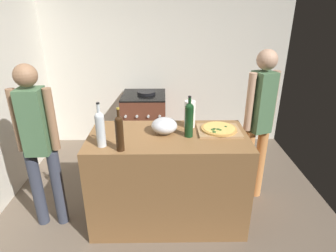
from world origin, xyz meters
TOP-DOWN VIEW (x-y plane):
  - ground_plane at (0.00, 1.28)m, footprint 3.87×3.15m
  - kitchen_wall_rear at (0.00, 2.60)m, footprint 3.87×0.10m
  - counter at (0.15, 0.69)m, footprint 1.48×0.73m
  - cutting_board at (0.63, 0.77)m, footprint 0.40×0.32m
  - pizza at (0.63, 0.77)m, footprint 0.34×0.34m
  - mixing_bowl at (0.12, 0.74)m, footprint 0.24×0.24m
  - paper_towel_roll at (0.36, 0.89)m, footprint 0.11×0.11m
  - wine_bottle_green at (0.34, 0.67)m, footprint 0.08×0.08m
  - wine_bottle_amber at (-0.42, 0.48)m, footprint 0.08×0.08m
  - wine_bottle_dark at (-0.25, 0.40)m, footprint 0.07×0.07m
  - stove at (-0.18, 2.20)m, footprint 0.61×0.64m
  - person_in_stripes at (-1.02, 0.63)m, footprint 0.37×0.21m
  - person_in_red at (1.10, 1.03)m, footprint 0.34×0.25m

SIDE VIEW (x-z plane):
  - ground_plane at x=0.00m, z-range -0.02..0.00m
  - stove at x=-0.18m, z-range -0.02..0.90m
  - counter at x=0.15m, z-range 0.00..0.94m
  - person_in_stripes at x=-1.02m, z-range 0.12..1.73m
  - cutting_board at x=0.63m, z-range 0.94..0.96m
  - person_in_red at x=1.10m, z-range 0.12..1.79m
  - pizza at x=0.63m, z-range 0.96..0.98m
  - mixing_bowl at x=0.12m, z-range 0.94..1.09m
  - paper_towel_roll at x=0.36m, z-range 0.94..1.21m
  - wine_bottle_dark at x=-0.25m, z-range 0.92..1.29m
  - wine_bottle_amber at x=-0.42m, z-range 0.91..1.30m
  - wine_bottle_green at x=0.34m, z-range 0.92..1.30m
  - kitchen_wall_rear at x=0.00m, z-range 0.00..2.60m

